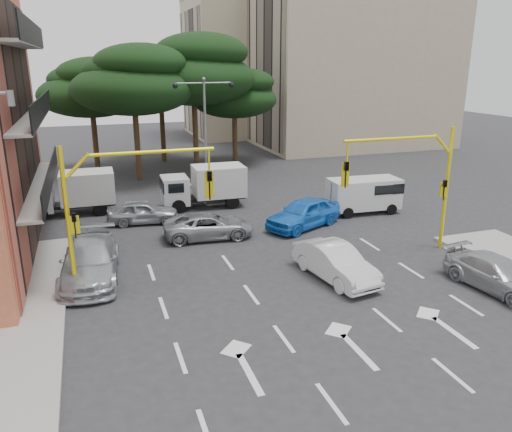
% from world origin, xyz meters
% --- Properties ---
extents(ground, '(120.00, 120.00, 0.00)m').
position_xyz_m(ground, '(0.00, 0.00, 0.00)').
color(ground, '#28282B').
rests_on(ground, ground).
extents(median_strip, '(1.40, 6.00, 0.15)m').
position_xyz_m(median_strip, '(0.00, 16.00, 0.07)').
color(median_strip, gray).
rests_on(median_strip, ground).
extents(apartment_beige_near, '(20.20, 12.15, 18.70)m').
position_xyz_m(apartment_beige_near, '(19.95, 32.00, 9.35)').
color(apartment_beige_near, tan).
rests_on(apartment_beige_near, ground).
extents(apartment_beige_far, '(16.20, 12.15, 16.70)m').
position_xyz_m(apartment_beige_far, '(12.95, 44.00, 8.35)').
color(apartment_beige_far, tan).
rests_on(apartment_beige_far, ground).
extents(pine_left_near, '(9.15, 9.15, 10.23)m').
position_xyz_m(pine_left_near, '(-3.94, 21.96, 7.60)').
color(pine_left_near, '#382616').
rests_on(pine_left_near, ground).
extents(pine_center, '(9.98, 9.98, 11.16)m').
position_xyz_m(pine_center, '(1.06, 23.96, 8.30)').
color(pine_center, '#382616').
rests_on(pine_center, ground).
extents(pine_left_far, '(8.32, 8.32, 9.30)m').
position_xyz_m(pine_left_far, '(-6.94, 25.96, 6.91)').
color(pine_left_far, '#382616').
rests_on(pine_left_far, ground).
extents(pine_right, '(7.49, 7.49, 8.37)m').
position_xyz_m(pine_right, '(5.06, 25.96, 6.22)').
color(pine_right, '#382616').
rests_on(pine_right, ground).
extents(pine_back, '(9.15, 9.15, 10.23)m').
position_xyz_m(pine_back, '(-0.94, 28.96, 7.60)').
color(pine_back, '#382616').
rests_on(pine_back, ground).
extents(signal_mast_right, '(5.79, 0.37, 6.00)m').
position_xyz_m(signal_mast_right, '(6.80, 1.99, 3.88)').
color(signal_mast_right, yellow).
rests_on(signal_mast_right, ground).
extents(signal_mast_left, '(5.79, 0.37, 6.00)m').
position_xyz_m(signal_mast_left, '(-6.80, 1.99, 3.88)').
color(signal_mast_left, yellow).
rests_on(signal_mast_left, ground).
extents(street_lamp_center, '(4.16, 0.36, 7.77)m').
position_xyz_m(street_lamp_center, '(0.00, 16.00, 5.43)').
color(street_lamp_center, slate).
rests_on(street_lamp_center, median_strip).
extents(car_white_hatch, '(2.27, 4.70, 1.49)m').
position_xyz_m(car_white_hatch, '(1.87, 0.33, 0.74)').
color(car_white_hatch, silver).
rests_on(car_white_hatch, ground).
extents(car_blue_compact, '(5.18, 3.82, 1.64)m').
position_xyz_m(car_blue_compact, '(3.43, 7.14, 0.82)').
color(car_blue_compact, blue).
rests_on(car_blue_compact, ground).
extents(car_silver_wagon, '(2.81, 5.84, 1.64)m').
position_xyz_m(car_silver_wagon, '(-8.00, 3.67, 0.82)').
color(car_silver_wagon, '#ABAFB4').
rests_on(car_silver_wagon, ground).
extents(car_silver_cross_a, '(4.86, 2.54, 1.31)m').
position_xyz_m(car_silver_cross_a, '(-2.00, 7.12, 0.65)').
color(car_silver_cross_a, '#9A9DA1').
rests_on(car_silver_cross_a, ground).
extents(car_silver_cross_b, '(4.15, 2.12, 1.35)m').
position_xyz_m(car_silver_cross_b, '(-5.00, 10.75, 0.68)').
color(car_silver_cross_b, '#A2A5AA').
rests_on(car_silver_cross_b, ground).
extents(car_silver_parked, '(2.48, 4.81, 1.33)m').
position_xyz_m(car_silver_parked, '(7.60, -2.75, 0.67)').
color(car_silver_parked, '#AAADB3').
rests_on(car_silver_parked, ground).
extents(van_white, '(4.42, 2.21, 2.15)m').
position_xyz_m(van_white, '(8.08, 8.62, 1.08)').
color(van_white, silver).
rests_on(van_white, ground).
extents(box_truck_a, '(5.25, 2.25, 2.57)m').
position_xyz_m(box_truck_a, '(-8.83, 14.00, 1.29)').
color(box_truck_a, silver).
rests_on(box_truck_a, ground).
extents(box_truck_b, '(5.37, 2.40, 2.61)m').
position_xyz_m(box_truck_b, '(-0.88, 12.96, 1.30)').
color(box_truck_b, silver).
rests_on(box_truck_b, ground).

